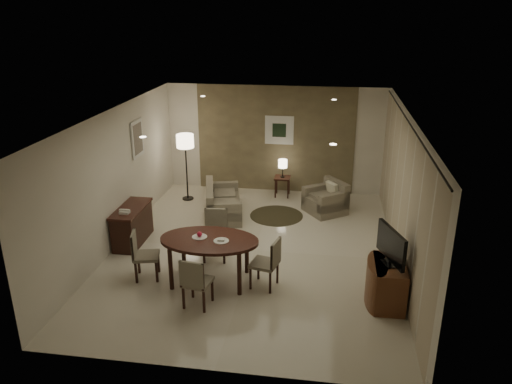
% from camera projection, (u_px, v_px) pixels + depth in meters
% --- Properties ---
extents(room_shell, '(5.50, 7.00, 2.70)m').
position_uv_depth(room_shell, '(258.00, 179.00, 9.71)').
color(room_shell, beige).
rests_on(room_shell, ground).
extents(taupe_accent, '(3.96, 0.03, 2.70)m').
position_uv_depth(taupe_accent, '(275.00, 140.00, 12.57)').
color(taupe_accent, olive).
rests_on(taupe_accent, wall_back).
extents(curtain_wall, '(0.08, 6.70, 2.58)m').
position_uv_depth(curtain_wall, '(401.00, 195.00, 8.98)').
color(curtain_wall, beige).
rests_on(curtain_wall, wall_right).
extents(curtain_rod, '(0.03, 6.80, 0.03)m').
position_uv_depth(curtain_rod, '(409.00, 123.00, 8.52)').
color(curtain_rod, black).
rests_on(curtain_rod, wall_right).
extents(art_back_frame, '(0.72, 0.03, 0.72)m').
position_uv_depth(art_back_frame, '(279.00, 130.00, 12.45)').
color(art_back_frame, silver).
rests_on(art_back_frame, wall_back).
extents(art_back_canvas, '(0.34, 0.01, 0.34)m').
position_uv_depth(art_back_canvas, '(279.00, 130.00, 12.43)').
color(art_back_canvas, black).
rests_on(art_back_canvas, wall_back).
extents(art_left_frame, '(0.03, 0.60, 0.80)m').
position_uv_depth(art_left_frame, '(137.00, 139.00, 10.66)').
color(art_left_frame, silver).
rests_on(art_left_frame, wall_left).
extents(art_left_canvas, '(0.01, 0.46, 0.64)m').
position_uv_depth(art_left_canvas, '(138.00, 139.00, 10.65)').
color(art_left_canvas, gray).
rests_on(art_left_canvas, wall_left).
extents(downlight_nl, '(0.10, 0.10, 0.01)m').
position_uv_depth(downlight_nl, '(143.00, 137.00, 7.40)').
color(downlight_nl, white).
rests_on(downlight_nl, ceiling).
extents(downlight_nr, '(0.10, 0.10, 0.01)m').
position_uv_depth(downlight_nr, '(333.00, 144.00, 7.01)').
color(downlight_nr, white).
rests_on(downlight_nr, ceiling).
extents(downlight_fl, '(0.10, 0.10, 0.01)m').
position_uv_depth(downlight_fl, '(203.00, 96.00, 10.74)').
color(downlight_fl, white).
rests_on(downlight_fl, ceiling).
extents(downlight_fr, '(0.10, 0.10, 0.01)m').
position_uv_depth(downlight_fr, '(334.00, 100.00, 10.35)').
color(downlight_fr, white).
rests_on(downlight_fr, ceiling).
extents(console_desk, '(0.48, 1.20, 0.75)m').
position_uv_depth(console_desk, '(132.00, 225.00, 10.03)').
color(console_desk, '#401C14').
rests_on(console_desk, floor).
extents(telephone, '(0.20, 0.14, 0.09)m').
position_uv_depth(telephone, '(125.00, 211.00, 9.60)').
color(telephone, white).
rests_on(telephone, console_desk).
extents(tv_cabinet, '(0.48, 0.90, 0.70)m').
position_uv_depth(tv_cabinet, '(388.00, 283.00, 7.97)').
color(tv_cabinet, brown).
rests_on(tv_cabinet, floor).
extents(flat_tv, '(0.36, 0.85, 0.60)m').
position_uv_depth(flat_tv, '(391.00, 246.00, 7.74)').
color(flat_tv, black).
rests_on(flat_tv, tv_cabinet).
extents(dining_table, '(1.70, 1.06, 0.80)m').
position_uv_depth(dining_table, '(210.00, 260.00, 8.60)').
color(dining_table, '#401C14').
rests_on(dining_table, floor).
extents(chair_near, '(0.48, 0.48, 0.87)m').
position_uv_depth(chair_near, '(198.00, 281.00, 7.88)').
color(chair_near, gray).
rests_on(chair_near, floor).
extents(chair_far, '(0.49, 0.49, 0.94)m').
position_uv_depth(chair_far, '(215.00, 236.00, 9.33)').
color(chair_far, gray).
rests_on(chair_far, floor).
extents(chair_left, '(0.51, 0.51, 0.87)m').
position_uv_depth(chair_left, '(147.00, 255.00, 8.68)').
color(chair_left, gray).
rests_on(chair_left, floor).
extents(chair_right, '(0.52, 0.52, 0.88)m').
position_uv_depth(chair_right, '(264.00, 263.00, 8.41)').
color(chair_right, gray).
rests_on(chair_right, floor).
extents(plate_a, '(0.26, 0.26, 0.02)m').
position_uv_depth(plate_a, '(200.00, 237.00, 8.53)').
color(plate_a, white).
rests_on(plate_a, dining_table).
extents(plate_b, '(0.26, 0.26, 0.02)m').
position_uv_depth(plate_b, '(221.00, 241.00, 8.38)').
color(plate_b, white).
rests_on(plate_b, dining_table).
extents(fruit_apple, '(0.09, 0.09, 0.09)m').
position_uv_depth(fruit_apple, '(199.00, 234.00, 8.51)').
color(fruit_apple, red).
rests_on(fruit_apple, plate_a).
extents(napkin, '(0.12, 0.08, 0.03)m').
position_uv_depth(napkin, '(221.00, 240.00, 8.37)').
color(napkin, white).
rests_on(napkin, plate_b).
extents(round_rug, '(1.21, 1.21, 0.01)m').
position_uv_depth(round_rug, '(276.00, 216.00, 11.42)').
color(round_rug, '#3E3822').
rests_on(round_rug, floor).
extents(sofa, '(1.66, 1.10, 0.72)m').
position_uv_depth(sofa, '(223.00, 200.00, 11.34)').
color(sofa, gray).
rests_on(sofa, floor).
extents(armchair, '(1.12, 1.13, 0.73)m').
position_uv_depth(armchair, '(325.00, 198.00, 11.49)').
color(armchair, gray).
rests_on(armchair, floor).
extents(side_table, '(0.39, 0.39, 0.50)m').
position_uv_depth(side_table, '(282.00, 186.00, 12.54)').
color(side_table, '#321910').
rests_on(side_table, floor).
extents(table_lamp, '(0.22, 0.22, 0.50)m').
position_uv_depth(table_lamp, '(283.00, 167.00, 12.36)').
color(table_lamp, '#FFEAC1').
rests_on(table_lamp, side_table).
extents(floor_lamp, '(0.42, 0.42, 1.64)m').
position_uv_depth(floor_lamp, '(186.00, 167.00, 12.13)').
color(floor_lamp, '#FFE5B7').
rests_on(floor_lamp, floor).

